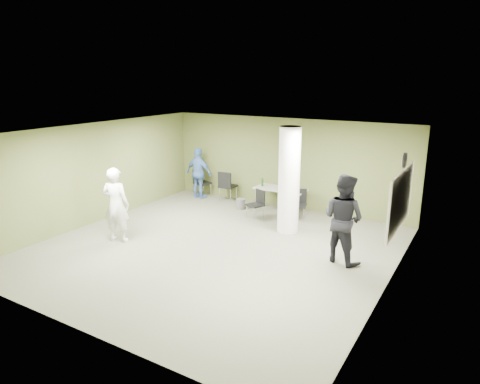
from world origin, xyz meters
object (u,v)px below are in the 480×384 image
Objects in this scene: man_black at (343,219)px; man_blue at (199,173)px; folding_table at (280,190)px; woman_white at (116,205)px; chair_back_left at (201,181)px.

man_black reaches higher than man_blue.
folding_table is 4.91m from woman_white.
woman_white is (0.60, -4.39, 0.38)m from chair_back_left.
woman_white is (-2.47, -4.24, 0.25)m from folding_table.
man_black is at bearing -43.33° from folding_table.
woman_white is at bearing 101.16° from man_blue.
chair_back_left is 0.48× the size of man_black.
woman_white reaches higher than chair_back_left.
man_black is 6.31m from man_blue.
folding_table is at bearing -136.96° from woman_white.
chair_back_left is 6.44m from man_black.
woman_white reaches higher than man_blue.
chair_back_left is at bearing -7.76° from man_black.
chair_back_left is 0.35m from man_blue.
man_blue is (-3.01, -0.02, 0.17)m from folding_table.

